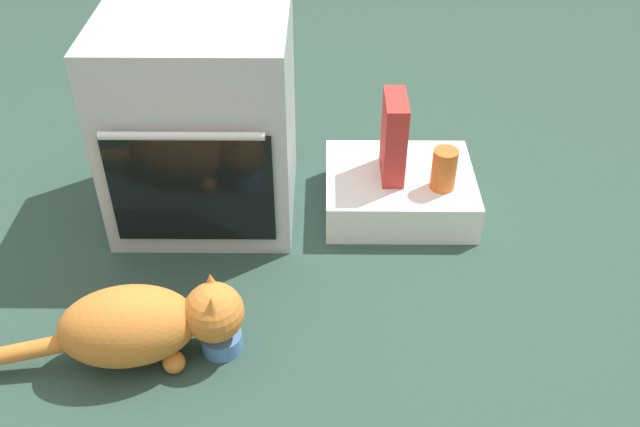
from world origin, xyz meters
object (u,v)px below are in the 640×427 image
oven (201,119)px  cereal_box (394,137)px  cat (143,324)px  sauce_jar (444,169)px  pantry_cabinet (399,190)px  food_bowl (221,339)px

oven → cereal_box: size_ratio=2.40×
oven → cat: (-0.08, -0.68, -0.21)m
oven → cereal_box: 0.62m
oven → sauce_jar: size_ratio=4.79×
oven → pantry_cabinet: 0.70m
pantry_cabinet → cereal_box: 0.21m
oven → sauce_jar: (0.77, -0.09, -0.13)m
food_bowl → cat: 0.21m
cat → sauce_jar: sauce_jar is taller
oven → cat: bearing=-96.5°
oven → cat: oven is taller
food_bowl → cat: cat is taller
pantry_cabinet → sauce_jar: size_ratio=3.52×
food_bowl → pantry_cabinet: bearing=50.4°
food_bowl → cat: bearing=-171.0°
sauce_jar → cereal_box: bearing=154.0°
cereal_box → pantry_cabinet: bearing=-3.4°
cat → sauce_jar: size_ratio=5.36×
cereal_box → oven: bearing=179.3°
food_bowl → cereal_box: (0.50, 0.64, 0.24)m
food_bowl → sauce_jar: 0.88m
oven → food_bowl: oven is taller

